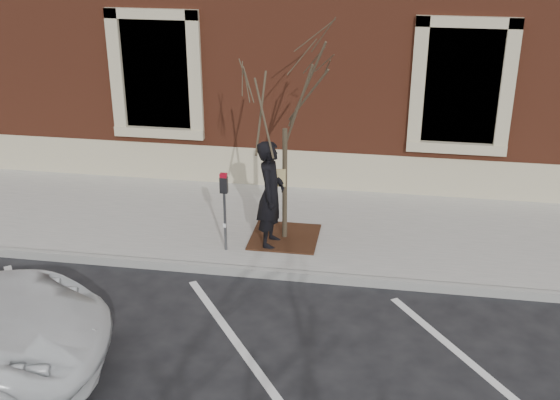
# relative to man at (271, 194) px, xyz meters

# --- Properties ---
(ground) EXTENTS (120.00, 120.00, 0.00)m
(ground) POSITION_rel_man_xyz_m (0.20, -0.83, -1.09)
(ground) COLOR #28282B
(ground) RESTS_ON ground
(sidewalk_near) EXTENTS (40.00, 3.50, 0.15)m
(sidewalk_near) POSITION_rel_man_xyz_m (0.20, 0.92, -1.01)
(sidewalk_near) COLOR beige
(sidewalk_near) RESTS_ON ground
(curb_near) EXTENTS (40.00, 0.12, 0.15)m
(curb_near) POSITION_rel_man_xyz_m (0.20, -0.88, -1.01)
(curb_near) COLOR #9E9E99
(curb_near) RESTS_ON ground
(parking_stripes) EXTENTS (28.00, 4.40, 0.01)m
(parking_stripes) POSITION_rel_man_xyz_m (0.20, -3.03, -1.09)
(parking_stripes) COLOR silver
(parking_stripes) RESTS_ON ground
(man) EXTENTS (0.49, 0.71, 1.88)m
(man) POSITION_rel_man_xyz_m (0.00, 0.00, 0.00)
(man) COLOR black
(man) RESTS_ON sidewalk_near
(parking_meter) EXTENTS (0.13, 0.10, 1.39)m
(parking_meter) POSITION_rel_man_xyz_m (-0.72, -0.32, 0.03)
(parking_meter) COLOR #595B60
(parking_meter) RESTS_ON sidewalk_near
(tree_grate) EXTENTS (1.17, 1.17, 0.03)m
(tree_grate) POSITION_rel_man_xyz_m (0.19, 0.29, -0.92)
(tree_grate) COLOR #472717
(tree_grate) RESTS_ON sidewalk_near
(sapling) EXTENTS (2.19, 2.19, 3.66)m
(sapling) POSITION_rel_man_xyz_m (0.19, 0.29, 1.62)
(sapling) COLOR #493E2C
(sapling) RESTS_ON sidewalk_near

